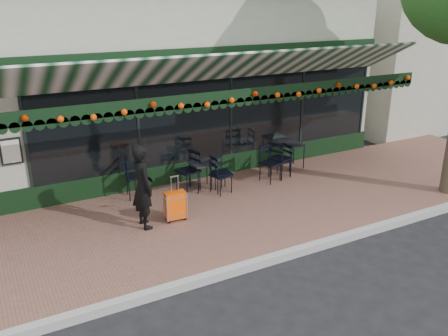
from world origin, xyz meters
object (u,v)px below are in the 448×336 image
suitcase (175,206)px  chair_b_left (188,171)px  woman (143,187)px  chair_a_right (280,159)px  cafe_table_b (203,165)px  chair_b_front (221,175)px  chair_a_front (271,163)px  cafe_table_a (292,146)px  chair_solo (137,176)px  chair_b_right (221,173)px  chair_a_left (281,161)px

suitcase → chair_b_left: size_ratio=1.01×
woman → suitcase: 0.83m
chair_a_right → cafe_table_b: bearing=62.3°
woman → chair_b_left: (1.53, 1.30, -0.37)m
chair_b_left → chair_b_front: (0.60, -0.50, -0.05)m
suitcase → chair_b_front: 1.72m
cafe_table_b → chair_b_left: bearing=165.5°
chair_a_front → cafe_table_b: bearing=156.6°
cafe_table_b → chair_a_front: 1.73m
chair_a_front → chair_b_left: chair_b_left is taller
chair_b_left → chair_a_right: bearing=68.9°
woman → chair_a_front: size_ratio=1.84×
cafe_table_a → chair_b_left: size_ratio=0.70×
chair_b_left → cafe_table_b: bearing=61.2°
chair_b_front → chair_solo: 1.91m
chair_a_right → chair_a_front: size_ratio=1.04×
chair_a_front → chair_solo: size_ratio=0.93×
chair_a_front → chair_solo: chair_solo is taller
woman → chair_b_left: bearing=-50.5°
chair_a_front → chair_b_right: 1.36m
chair_b_left → chair_a_front: bearing=63.8°
chair_b_left → chair_b_right: 0.78m
cafe_table_a → chair_a_front: (-1.05, -0.57, -0.13)m
chair_b_right → cafe_table_b: bearing=50.1°
chair_a_left → chair_b_right: (-1.75, -0.09, 0.01)m
woman → chair_b_left: woman is taller
suitcase → chair_a_right: size_ratio=1.01×
chair_b_right → cafe_table_a: bearing=-74.7°
cafe_table_b → chair_b_front: (0.27, -0.41, -0.16)m
chair_a_front → woman: bearing=-178.3°
cafe_table_b → chair_b_front: bearing=-56.7°
chair_b_left → chair_b_right: (0.67, -0.39, -0.04)m
suitcase → chair_a_left: 3.48m
cafe_table_a → chair_b_right: bearing=-167.3°
woman → chair_a_left: woman is taller
woman → chair_b_right: 2.42m
cafe_table_a → chair_a_front: size_ratio=0.72×
chair_b_left → cafe_table_a: bearing=78.4°
chair_b_front → chair_a_right: bearing=-6.5°
chair_solo → cafe_table_a: bearing=-80.7°
suitcase → cafe_table_a: 4.26m
chair_a_right → chair_b_front: bearing=74.6°
cafe_table_b → chair_b_front: size_ratio=0.77×
cafe_table_b → cafe_table_a: bearing=4.8°
cafe_table_a → chair_b_left: bearing=-177.3°
chair_b_right → chair_b_front: 0.12m
suitcase → chair_b_front: suitcase is taller
suitcase → chair_a_left: bearing=22.1°
chair_a_left → chair_b_front: (-1.82, -0.19, 0.00)m
suitcase → cafe_table_b: bearing=50.5°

